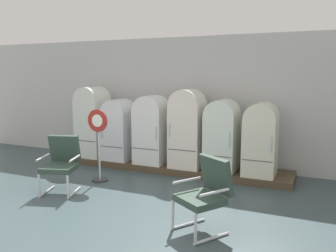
% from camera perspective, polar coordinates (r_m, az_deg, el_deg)
% --- Properties ---
extents(ground, '(12.00, 10.00, 0.05)m').
position_cam_1_polar(ground, '(5.19, -13.60, -15.47)').
color(ground, '#38494C').
extents(back_wall, '(11.76, 0.12, 2.89)m').
position_cam_1_polar(back_wall, '(7.98, 2.11, 4.18)').
color(back_wall, silver).
rests_on(back_wall, ground).
extents(display_plinth, '(5.19, 0.95, 0.14)m').
position_cam_1_polar(display_plinth, '(7.64, 0.29, -6.63)').
color(display_plinth, '#4A3B2A').
rests_on(display_plinth, ground).
extents(refrigerator_0, '(0.63, 0.69, 1.64)m').
position_cam_1_polar(refrigerator_0, '(8.31, -12.32, 1.04)').
color(refrigerator_0, silver).
rests_on(refrigerator_0, display_plinth).
extents(refrigerator_1, '(0.61, 0.66, 1.38)m').
position_cam_1_polar(refrigerator_1, '(7.93, -8.11, -0.27)').
color(refrigerator_1, silver).
rests_on(refrigerator_1, display_plinth).
extents(refrigerator_2, '(0.65, 0.64, 1.48)m').
position_cam_1_polar(refrigerator_2, '(7.51, -2.76, -0.25)').
color(refrigerator_2, white).
rests_on(refrigerator_2, display_plinth).
extents(refrigerator_3, '(0.65, 0.64, 1.63)m').
position_cam_1_polar(refrigerator_3, '(7.16, 3.19, -0.01)').
color(refrigerator_3, silver).
rests_on(refrigerator_3, display_plinth).
extents(refrigerator_4, '(0.61, 0.70, 1.44)m').
position_cam_1_polar(refrigerator_4, '(6.99, 8.88, -1.18)').
color(refrigerator_4, silver).
rests_on(refrigerator_4, display_plinth).
extents(refrigerator_5, '(0.60, 0.72, 1.40)m').
position_cam_1_polar(refrigerator_5, '(6.85, 15.07, -1.75)').
color(refrigerator_5, silver).
rests_on(refrigerator_5, display_plinth).
extents(armchair_left, '(0.73, 0.76, 1.00)m').
position_cam_1_polar(armchair_left, '(6.39, -17.22, -5.58)').
color(armchair_left, silver).
rests_on(armchair_left, ground).
extents(armchair_right, '(0.80, 0.83, 1.00)m').
position_cam_1_polar(armchair_right, '(4.63, 6.29, -10.62)').
color(armchair_right, silver).
rests_on(armchair_right, ground).
extents(sign_stand, '(0.44, 0.32, 1.41)m').
position_cam_1_polar(sign_stand, '(6.81, -11.37, -3.46)').
color(sign_stand, '#2D2D30').
rests_on(sign_stand, ground).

